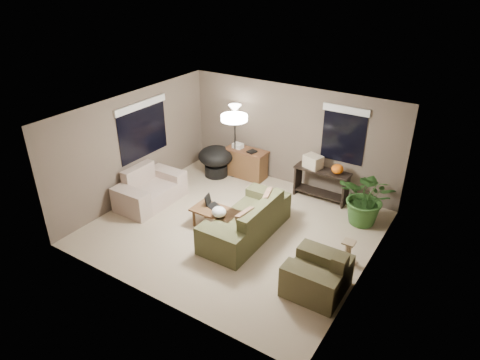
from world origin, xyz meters
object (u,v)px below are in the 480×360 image
Objects in this scene: papasan_chair at (216,159)px; armchair at (318,276)px; coffee_table at (215,213)px; desk at (246,163)px; floor_lamp at (235,117)px; main_sofa at (248,223)px; loveseat at (149,191)px; cat_scratching_post at (347,254)px; console_table at (321,182)px; houseplant at (367,203)px.

armchair is at bearing -33.57° from papasan_chair.
papasan_chair is at bearing 125.16° from coffee_table.
armchair is 4.81m from papasan_chair.
floor_lamp reaches higher than desk.
main_sofa and loveseat have the same top height.
main_sofa is 2.06m from cat_scratching_post.
coffee_table is 2.72m from console_table.
console_table is at bearing 59.73° from coffee_table.
floor_lamp is at bearing -178.55° from console_table.
main_sofa is 1.37× the size of loveseat.
desk is 0.85× the size of console_table.
loveseat is 0.84× the size of floor_lamp.
desk is 2.10m from console_table.
coffee_table is 0.91× the size of desk.
armchair is 4.48m from desk.
desk is at bearing 149.42° from cat_scratching_post.
papasan_chair is at bearing 138.37° from main_sofa.
cat_scratching_post is (4.19, -1.70, -0.25)m from papasan_chair.
loveseat is 4.68m from cat_scratching_post.
main_sofa is 0.73m from coffee_table.
armchair is 0.98m from cat_scratching_post.
floor_lamp reaches higher than main_sofa.
floor_lamp reaches higher than houseplant.
floor_lamp is 1.51× the size of houseplant.
houseplant reaches higher than coffee_table.
houseplant is at bearing 96.24° from cat_scratching_post.
cat_scratching_post reaches higher than coffee_table.
console_table is (-1.22, 2.98, 0.14)m from armchair.
papasan_chair reaches higher than console_table.
main_sofa is 2.57m from houseplant.
loveseat is 4.54m from armchair.
cat_scratching_post is (1.40, -2.03, -0.22)m from console_table.
console_table is at bearing -1.02° from desk.
papasan_chair is 4.53m from cat_scratching_post.
main_sofa is at bearing 8.94° from coffee_table.
main_sofa is at bearing -137.17° from houseplant.
loveseat is 1.60× the size of armchair.
houseplant is (3.60, -0.43, -1.10)m from floor_lamp.
houseplant reaches higher than console_table.
armchair reaches higher than console_table.
console_table is 1.26× the size of papasan_chair.
floor_lamp is at bearing 173.18° from houseplant.
floor_lamp is (-2.37, -0.06, 1.16)m from console_table.
coffee_table is 3.19m from houseplant.
armchair reaches higher than coffee_table.
main_sofa reaches higher than coffee_table.
armchair is at bearing -13.92° from coffee_table.
main_sofa is 1.15× the size of floor_lamp.
main_sofa is 2.01m from armchair.
armchair is 0.77× the size of console_table.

